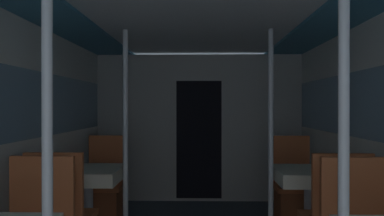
# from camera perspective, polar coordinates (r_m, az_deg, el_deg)

# --- Properties ---
(wall_left) EXTENTS (0.05, 6.66, 2.08)m
(wall_left) POSITION_cam_1_polar(r_m,az_deg,el_deg) (3.26, -26.26, -4.36)
(wall_left) COLOR silver
(wall_left) RESTS_ON ground_plane
(ceiling_panel) EXTENTS (2.96, 6.66, 0.07)m
(ceiling_panel) POSITION_cam_1_polar(r_m,az_deg,el_deg) (2.98, 0.75, 15.37)
(ceiling_panel) COLOR silver
(ceiling_panel) RESTS_ON wall_left
(bulkhead_far) EXTENTS (2.90, 0.09, 2.08)m
(bulkhead_far) POSITION_cam_1_polar(r_m,az_deg,el_deg) (5.34, 1.07, -3.06)
(bulkhead_far) COLOR #A8A8A3
(bulkhead_far) RESTS_ON ground_plane
(support_pole_left_0) EXTENTS (0.05, 0.05, 2.08)m
(support_pole_left_0) POSITION_cam_1_polar(r_m,az_deg,el_deg) (1.92, -21.18, -8.93)
(support_pole_left_0) COLOR silver
(support_pole_left_0) RESTS_ON ground_plane
(dining_table_left_1) EXTENTS (0.66, 0.66, 0.75)m
(dining_table_left_1) POSITION_cam_1_polar(r_m,az_deg,el_deg) (3.81, -15.73, -10.54)
(dining_table_left_1) COLOR #4C4C51
(dining_table_left_1) RESTS_ON ground_plane
(chair_left_far_1) EXTENTS (0.45, 0.45, 1.00)m
(chair_left_far_1) POSITION_cam_1_polar(r_m,az_deg,el_deg) (4.47, -13.26, -13.24)
(chair_left_far_1) COLOR brown
(chair_left_far_1) RESTS_ON ground_plane
(support_pole_left_1) EXTENTS (0.05, 0.05, 2.08)m
(support_pole_left_1) POSITION_cam_1_polar(r_m,az_deg,el_deg) (3.66, -10.11, -4.54)
(support_pole_left_1) COLOR silver
(support_pole_left_1) RESTS_ON ground_plane
(support_pole_right_0) EXTENTS (0.05, 0.05, 2.08)m
(support_pole_right_0) POSITION_cam_1_polar(r_m,az_deg,el_deg) (1.90, 22.10, -9.05)
(support_pole_right_0) COLOR silver
(support_pole_right_0) RESTS_ON ground_plane
(dining_table_right_1) EXTENTS (0.66, 0.66, 0.75)m
(dining_table_right_1) POSITION_cam_1_polar(r_m,az_deg,el_deg) (3.79, 17.59, -10.60)
(dining_table_right_1) COLOR #4C4C51
(dining_table_right_1) RESTS_ON ground_plane
(chair_right_far_1) EXTENTS (0.45, 0.45, 1.00)m
(chair_right_far_1) POSITION_cam_1_polar(r_m,az_deg,el_deg) (4.46, 15.25, -13.29)
(chair_right_far_1) COLOR brown
(chair_right_far_1) RESTS_ON ground_plane
(support_pole_right_1) EXTENTS (0.05, 0.05, 2.08)m
(support_pole_right_1) POSITION_cam_1_polar(r_m,az_deg,el_deg) (3.65, 11.91, -4.55)
(support_pole_right_1) COLOR silver
(support_pole_right_1) RESTS_ON ground_plane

